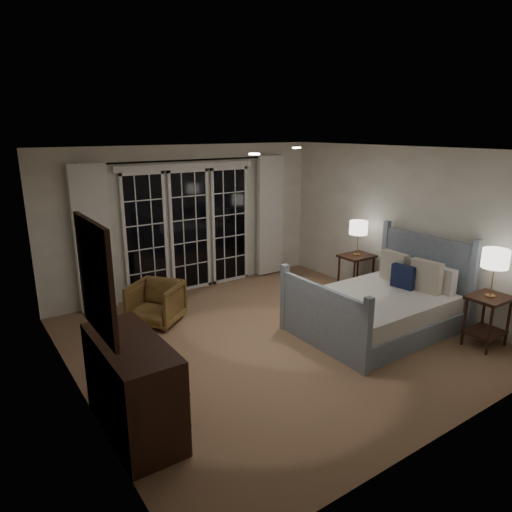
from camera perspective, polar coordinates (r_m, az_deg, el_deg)
floor at (r=6.29m, az=2.32°, el=-10.32°), size 5.00×5.00×0.00m
ceiling at (r=5.66m, az=2.60°, el=13.07°), size 5.00×5.00×0.00m
wall_left at (r=4.85m, az=-22.00°, el=-3.61°), size 0.02×5.00×2.50m
wall_right at (r=7.58m, az=17.80°, el=3.47°), size 0.02×5.00×2.50m
wall_back at (r=7.94m, az=-8.44°, el=4.58°), size 5.00×0.02×2.50m
wall_front at (r=4.23m, az=23.32°, el=-6.52°), size 5.00×0.02×2.50m
french_doors at (r=7.94m, az=-8.27°, el=3.40°), size 2.50×0.04×2.20m
curtain_rod at (r=7.72m, az=-8.41°, el=11.76°), size 3.50×0.03×0.03m
curtain_left at (r=7.30m, az=-19.69°, el=2.03°), size 0.55×0.10×2.25m
curtain_right at (r=8.70m, az=1.76°, el=5.03°), size 0.55×0.10×2.25m
downlight_a at (r=6.63m, az=5.08°, el=13.32°), size 0.12×0.12×0.01m
downlight_b at (r=4.99m, az=-0.22°, el=12.63°), size 0.12×0.12×0.01m
bed at (r=6.69m, az=15.16°, el=-6.26°), size 2.13×1.52×1.23m
nightstand_left at (r=6.65m, az=26.95°, el=-6.39°), size 0.53×0.42×0.68m
nightstand_right at (r=7.90m, az=12.40°, el=-1.53°), size 0.54×0.43×0.70m
lamp_left at (r=6.43m, az=27.75°, el=-0.34°), size 0.32×0.32×0.62m
lamp_right at (r=7.73m, az=12.70°, el=3.43°), size 0.30×0.30×0.58m
armchair at (r=6.79m, az=-12.40°, el=-5.79°), size 0.95×0.95×0.62m
dresser at (r=4.53m, az=-15.13°, el=-15.44°), size 0.55×1.29×0.91m
mirror at (r=4.02m, az=-19.39°, el=-2.68°), size 0.05×0.85×1.00m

